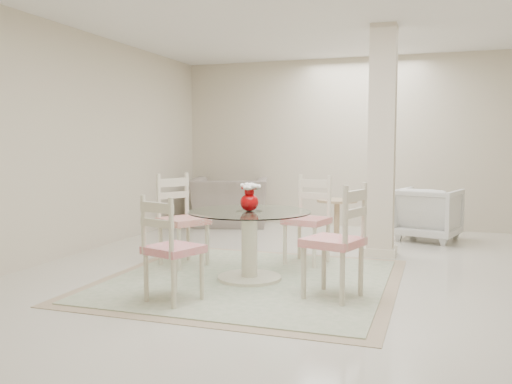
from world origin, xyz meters
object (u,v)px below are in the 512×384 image
(armchair_white, at_px, (428,214))
(side_table, at_px, (337,222))
(dining_chair_north, at_px, (310,213))
(red_vase, at_px, (250,197))
(dining_table, at_px, (249,245))
(dining_chair_east, at_px, (341,233))
(column, at_px, (382,142))
(recliner_taupe, at_px, (230,202))
(dining_chair_west, at_px, (180,213))
(dining_chair_south, at_px, (168,241))

(armchair_white, height_order, side_table, armchair_white)
(dining_chair_north, bearing_deg, side_table, 100.92)
(side_table, bearing_deg, red_vase, -99.53)
(dining_table, distance_m, dining_chair_east, 1.05)
(column, bearing_deg, recliner_taupe, 147.60)
(column, xyz_separation_m, dining_chair_north, (-0.70, -0.72, -0.78))
(column, bearing_deg, dining_table, -122.83)
(column, relative_size, armchair_white, 3.37)
(dining_table, height_order, dining_chair_west, dining_chair_west)
(side_table, bearing_deg, recliner_taupe, 155.94)
(dining_chair_east, distance_m, armchair_white, 3.39)
(dining_chair_south, bearing_deg, side_table, -84.17)
(column, xyz_separation_m, recliner_taupe, (-2.56, 1.63, -0.96))
(armchair_white, bearing_deg, dining_chair_south, 78.99)
(dining_chair_east, height_order, side_table, dining_chair_east)
(armchair_white, bearing_deg, dining_chair_west, 61.04)
(column, height_order, red_vase, column)
(dining_table, relative_size, side_table, 2.06)
(dining_chair_west, xyz_separation_m, dining_chair_south, (0.56, -1.34, -0.06))
(dining_chair_north, distance_m, side_table, 1.53)
(armchair_white, bearing_deg, red_vase, 77.54)
(dining_table, bearing_deg, armchair_white, 61.41)
(dining_chair_north, relative_size, recliner_taupe, 0.90)
(dining_chair_west, distance_m, armchair_white, 3.60)
(red_vase, distance_m, side_table, 2.54)
(side_table, bearing_deg, dining_chair_west, -123.49)
(dining_table, xyz_separation_m, red_vase, (0.00, -0.00, 0.48))
(dining_chair_east, bearing_deg, recliner_taupe, -129.89)
(red_vase, relative_size, recliner_taupe, 0.23)
(dining_chair_east, bearing_deg, dining_table, -95.27)
(column, distance_m, dining_table, 2.22)
(side_table, bearing_deg, dining_chair_east, -79.30)
(dining_chair_south, bearing_deg, dining_chair_west, -48.19)
(dining_chair_north, xyz_separation_m, dining_chair_south, (-0.76, -1.89, -0.04))
(dining_chair_north, relative_size, dining_chair_south, 1.08)
(dining_chair_east, distance_m, side_table, 2.89)
(recliner_taupe, xyz_separation_m, side_table, (1.90, -0.85, -0.12))
(red_vase, bearing_deg, dining_chair_east, -21.81)
(dining_chair_west, distance_m, side_table, 2.48)
(dining_chair_north, bearing_deg, dining_chair_south, -99.39)
(dining_table, relative_size, armchair_white, 1.47)
(red_vase, bearing_deg, dining_chair_north, 68.64)
(column, xyz_separation_m, dining_table, (-1.08, -1.67, -1.00))
(dining_table, relative_size, dining_chair_north, 1.09)
(dining_chair_west, height_order, dining_chair_south, dining_chair_west)
(dining_chair_south, relative_size, side_table, 1.74)
(dining_chair_north, distance_m, recliner_taupe, 3.00)
(dining_chair_north, height_order, recliner_taupe, dining_chair_north)
(column, relative_size, dining_chair_west, 2.44)
(dining_chair_north, height_order, side_table, dining_chair_north)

